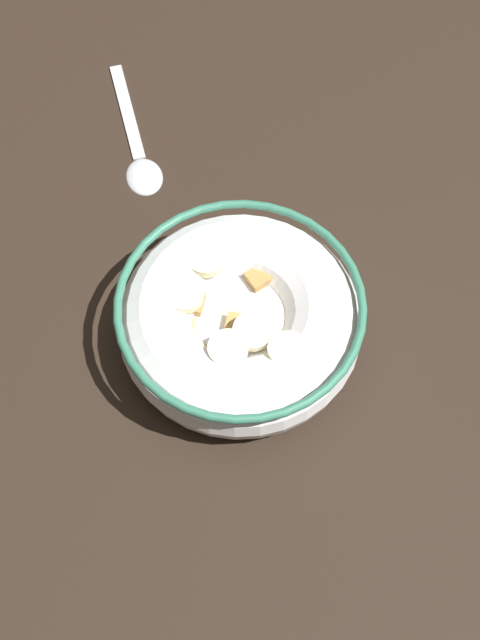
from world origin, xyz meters
The scene contains 3 objects.
ground_plane centered at (0.00, 0.00, -1.00)cm, with size 122.32×122.32×2.00cm, color black.
cereal_bowl centered at (-0.02, 0.00, 2.97)cm, with size 16.88×16.88×5.57cm.
spoon centered at (14.02, 11.77, 0.33)cm, with size 13.13×8.32×0.80cm.
Camera 1 is at (-27.15, -6.62, 55.89)cm, focal length 49.09 mm.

